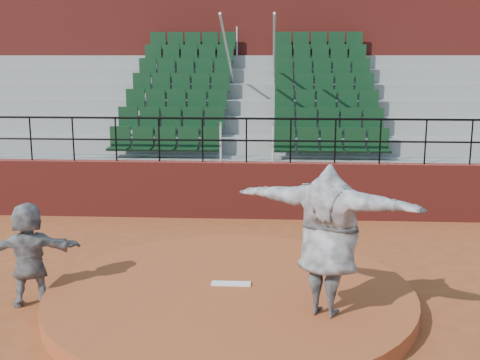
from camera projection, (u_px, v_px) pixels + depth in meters
The scene contains 9 objects.
ground at pixel (230, 304), 9.08m from camera, with size 90.00×90.00×0.00m, color brown.
pitchers_mound at pixel (230, 296), 9.06m from camera, with size 5.50×5.50×0.25m, color #9F4823.
pitching_rubber at pixel (231, 284), 9.18m from camera, with size 0.60×0.15×0.03m, color white.
boundary_wall at pixel (246, 190), 13.84m from camera, with size 24.00×0.30×1.30m, color maroon.
wall_railing at pixel (246, 130), 13.57m from camera, with size 24.04×0.05×1.03m.
seating_deck at pixel (252, 136), 17.25m from camera, with size 24.00×5.97×4.63m.
press_box_facade at pixel (257, 60), 20.69m from camera, with size 24.00×3.00×7.10m, color maroon.
pitcher at pixel (328, 240), 7.96m from camera, with size 2.53×0.69×2.06m, color black.
fielder at pixel (29, 254), 8.93m from camera, with size 1.47×0.47×1.58m, color black.
Camera 1 is at (0.64, -8.50, 3.67)m, focal length 45.00 mm.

